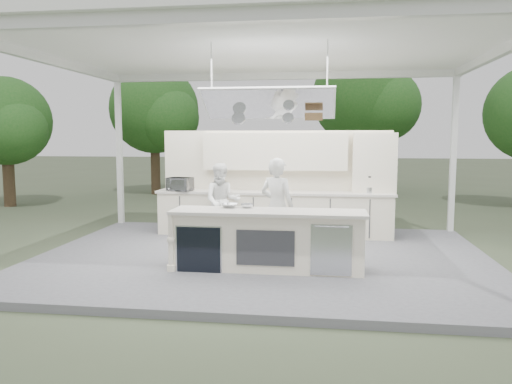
# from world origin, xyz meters

# --- Properties ---
(ground) EXTENTS (90.00, 90.00, 0.00)m
(ground) POSITION_xyz_m (0.00, 0.00, 0.00)
(ground) COLOR #424D35
(ground) RESTS_ON ground
(stage_deck) EXTENTS (8.00, 6.00, 0.12)m
(stage_deck) POSITION_xyz_m (0.00, 0.00, 0.06)
(stage_deck) COLOR slate
(stage_deck) RESTS_ON ground
(tent) EXTENTS (8.20, 6.20, 3.86)m
(tent) POSITION_xyz_m (0.00, -0.01, 3.71)
(tent) COLOR white
(tent) RESTS_ON ground
(demo_island) EXTENTS (3.10, 0.79, 0.95)m
(demo_island) POSITION_xyz_m (0.18, -0.91, 0.60)
(demo_island) COLOR silver
(demo_island) RESTS_ON stage_deck
(back_counter) EXTENTS (5.08, 0.72, 0.95)m
(back_counter) POSITION_xyz_m (0.00, 1.90, 0.60)
(back_counter) COLOR silver
(back_counter) RESTS_ON stage_deck
(back_wall_unit) EXTENTS (5.05, 0.48, 2.25)m
(back_wall_unit) POSITION_xyz_m (0.44, 2.11, 1.57)
(back_wall_unit) COLOR silver
(back_wall_unit) RESTS_ON stage_deck
(tree_cluster) EXTENTS (19.55, 9.40, 5.85)m
(tree_cluster) POSITION_xyz_m (-0.16, 9.77, 3.29)
(tree_cluster) COLOR brown
(tree_cluster) RESTS_ON ground
(head_chef) EXTENTS (0.75, 0.63, 1.75)m
(head_chef) POSITION_xyz_m (0.25, 0.02, 1.00)
(head_chef) COLOR white
(head_chef) RESTS_ON stage_deck
(sous_chef) EXTENTS (0.86, 0.72, 1.57)m
(sous_chef) POSITION_xyz_m (-1.03, 1.38, 0.91)
(sous_chef) COLOR white
(sous_chef) RESTS_ON stage_deck
(toaster_oven) EXTENTS (0.58, 0.45, 0.29)m
(toaster_oven) POSITION_xyz_m (-2.03, 1.70, 1.21)
(toaster_oven) COLOR silver
(toaster_oven) RESTS_ON back_counter
(bowl_large) EXTENTS (0.32, 0.32, 0.07)m
(bowl_large) POSITION_xyz_m (-0.47, -0.66, 1.10)
(bowl_large) COLOR silver
(bowl_large) RESTS_ON demo_island
(bowl_small) EXTENTS (0.25, 0.25, 0.06)m
(bowl_small) POSITION_xyz_m (-0.18, -0.65, 1.10)
(bowl_small) COLOR silver
(bowl_small) RESTS_ON demo_island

